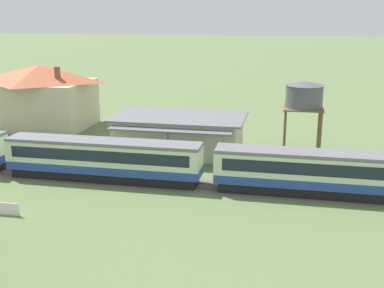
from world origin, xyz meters
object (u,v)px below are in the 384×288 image
at_px(passenger_train, 106,158).
at_px(water_tower, 304,96).
at_px(station_building, 180,134).
at_px(station_house_terracotta_roof, 42,95).

distance_m(passenger_train, water_tower, 23.22).
bearing_deg(station_building, station_house_terracotta_roof, 158.82).
height_order(station_building, station_house_terracotta_roof, station_house_terracotta_roof).
distance_m(station_building, water_tower, 14.72).
height_order(passenger_train, water_tower, water_tower).
relative_size(passenger_train, station_building, 6.73).
xyz_separation_m(passenger_train, water_tower, (18.49, 13.31, 4.44)).
distance_m(station_house_terracotta_roof, water_tower, 35.99).
bearing_deg(passenger_train, station_building, 66.79).
xyz_separation_m(station_house_terracotta_roof, water_tower, (35.42, -5.99, 2.14)).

